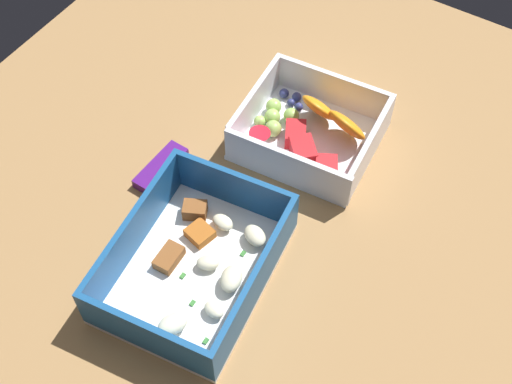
# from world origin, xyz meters

# --- Properties ---
(table_surface) EXTENTS (0.80, 0.80, 0.02)m
(table_surface) POSITION_xyz_m (0.00, 0.00, 0.01)
(table_surface) COLOR #9E7547
(table_surface) RESTS_ON ground
(pasta_container) EXTENTS (0.20, 0.16, 0.06)m
(pasta_container) POSITION_xyz_m (-0.12, 0.02, 0.04)
(pasta_container) COLOR white
(pasta_container) RESTS_ON table_surface
(fruit_bowl) EXTENTS (0.15, 0.16, 0.06)m
(fruit_bowl) POSITION_xyz_m (0.09, 0.01, 0.04)
(fruit_bowl) COLOR white
(fruit_bowl) RESTS_ON table_surface
(candy_bar) EXTENTS (0.07, 0.03, 0.01)m
(candy_bar) POSITION_xyz_m (-0.03, 0.13, 0.03)
(candy_bar) COLOR #51197A
(candy_bar) RESTS_ON table_surface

